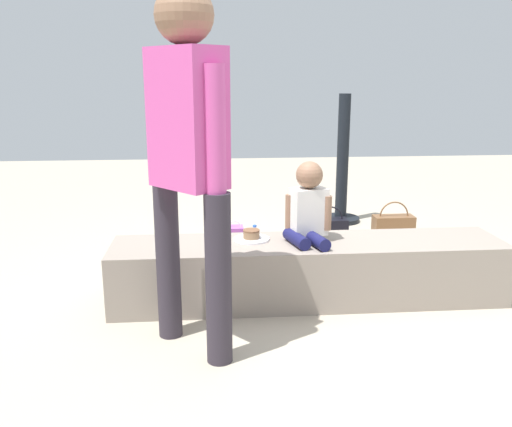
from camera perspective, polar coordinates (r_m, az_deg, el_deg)
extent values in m
plane|color=#ACA18C|center=(3.41, 5.45, -8.97)|extent=(12.00, 12.00, 0.00)
cube|color=gray|center=(3.34, 5.53, -6.05)|extent=(2.37, 0.48, 0.37)
cylinder|color=#17184B|center=(3.20, 4.30, -2.69)|extent=(0.14, 0.26, 0.08)
cylinder|color=#17184B|center=(3.19, 6.34, -2.78)|extent=(0.14, 0.26, 0.08)
cube|color=silver|center=(3.27, 5.54, 0.22)|extent=(0.24, 0.18, 0.28)
sphere|color=#8C664C|center=(3.22, 5.63, 4.07)|extent=(0.16, 0.16, 0.16)
cylinder|color=#8C664C|center=(3.28, 3.54, 0.22)|extent=(0.05, 0.05, 0.21)
cylinder|color=#8C664C|center=(3.26, 7.55, 0.05)|extent=(0.05, 0.05, 0.21)
cylinder|color=#2D2731|center=(2.55, -3.98, -7.02)|extent=(0.12, 0.12, 0.83)
cylinder|color=#2D2731|center=(2.83, -9.28, -4.95)|extent=(0.12, 0.12, 0.83)
cube|color=#D24E9A|center=(2.53, -7.26, 9.89)|extent=(0.39, 0.41, 0.64)
sphere|color=#8C664C|center=(2.54, -7.60, 20.11)|extent=(0.27, 0.27, 0.27)
cylinder|color=#D24E9A|center=(2.40, -4.40, 8.31)|extent=(0.10, 0.10, 0.60)
cylinder|color=#D24E9A|center=(2.68, -9.74, 8.78)|extent=(0.10, 0.10, 0.60)
cylinder|color=white|center=(3.30, -0.49, -2.71)|extent=(0.22, 0.22, 0.01)
cylinder|color=olive|center=(3.29, -0.49, -2.24)|extent=(0.10, 0.10, 0.05)
cylinder|color=brown|center=(3.29, -0.49, -1.79)|extent=(0.10, 0.10, 0.01)
cube|color=silver|center=(3.29, 0.58, -2.59)|extent=(0.11, 0.04, 0.00)
cube|color=#B259BF|center=(3.92, -2.96, -3.48)|extent=(0.22, 0.12, 0.30)
torus|color=white|center=(3.88, -3.70, -1.41)|extent=(0.09, 0.01, 0.09)
torus|color=white|center=(3.88, -2.27, -1.38)|extent=(0.09, 0.01, 0.09)
cylinder|color=black|center=(5.22, 8.89, -0.58)|extent=(0.36, 0.36, 0.04)
cylinder|color=black|center=(5.10, 9.14, 5.91)|extent=(0.11, 0.11, 1.15)
cylinder|color=silver|center=(4.32, -0.14, -2.77)|extent=(0.07, 0.07, 0.15)
cone|color=silver|center=(4.29, -0.15, -1.60)|extent=(0.06, 0.06, 0.03)
cylinder|color=blue|center=(4.28, -0.15, -1.32)|extent=(0.03, 0.03, 0.02)
cylinder|color=red|center=(3.82, -9.39, -5.69)|extent=(0.07, 0.07, 0.10)
cube|color=white|center=(3.90, 8.43, -5.03)|extent=(0.34, 0.32, 0.13)
cube|color=black|center=(4.57, 7.76, -1.72)|extent=(0.29, 0.14, 0.19)
torus|color=black|center=(4.54, 7.80, -0.57)|extent=(0.22, 0.01, 0.22)
cube|color=brown|center=(4.60, 14.27, -1.64)|extent=(0.33, 0.15, 0.23)
torus|color=brown|center=(4.57, 14.35, -0.25)|extent=(0.24, 0.01, 0.24)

